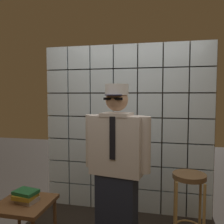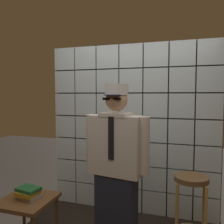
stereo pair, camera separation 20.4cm
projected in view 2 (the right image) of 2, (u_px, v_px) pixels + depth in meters
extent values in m
cube|color=silver|center=(67.00, 191.00, 3.64)|extent=(0.32, 0.08, 0.32)
cube|color=silver|center=(87.00, 193.00, 3.54)|extent=(0.32, 0.08, 0.32)
cube|color=silver|center=(108.00, 196.00, 3.44)|extent=(0.32, 0.08, 0.32)
cube|color=silver|center=(131.00, 199.00, 3.34)|extent=(0.32, 0.08, 0.32)
cube|color=silver|center=(154.00, 202.00, 3.24)|extent=(0.32, 0.08, 0.32)
cube|color=silver|center=(179.00, 206.00, 3.14)|extent=(0.32, 0.08, 0.32)
cube|color=silver|center=(206.00, 209.00, 3.04)|extent=(0.32, 0.08, 0.32)
cube|color=silver|center=(67.00, 169.00, 3.61)|extent=(0.32, 0.08, 0.32)
cube|color=silver|center=(87.00, 171.00, 3.51)|extent=(0.32, 0.08, 0.32)
cube|color=silver|center=(108.00, 174.00, 3.42)|extent=(0.32, 0.08, 0.32)
cube|color=silver|center=(131.00, 176.00, 3.32)|extent=(0.32, 0.08, 0.32)
cube|color=silver|center=(155.00, 179.00, 3.22)|extent=(0.32, 0.08, 0.32)
cube|color=silver|center=(180.00, 181.00, 3.12)|extent=(0.32, 0.08, 0.32)
cube|color=silver|center=(207.00, 184.00, 3.02)|extent=(0.32, 0.08, 0.32)
cube|color=silver|center=(67.00, 148.00, 3.59)|extent=(0.32, 0.08, 0.32)
cube|color=silver|center=(87.00, 149.00, 3.49)|extent=(0.32, 0.08, 0.32)
cube|color=silver|center=(108.00, 151.00, 3.39)|extent=(0.32, 0.08, 0.32)
cube|color=silver|center=(131.00, 153.00, 3.29)|extent=(0.32, 0.08, 0.32)
cube|color=silver|center=(155.00, 155.00, 3.19)|extent=(0.32, 0.08, 0.32)
cube|color=silver|center=(180.00, 156.00, 3.09)|extent=(0.32, 0.08, 0.32)
cube|color=silver|center=(208.00, 158.00, 3.00)|extent=(0.32, 0.08, 0.32)
cube|color=silver|center=(66.00, 126.00, 3.57)|extent=(0.32, 0.08, 0.32)
cube|color=silver|center=(87.00, 127.00, 3.47)|extent=(0.32, 0.08, 0.32)
cube|color=silver|center=(108.00, 128.00, 3.37)|extent=(0.32, 0.08, 0.32)
cube|color=silver|center=(131.00, 129.00, 3.27)|extent=(0.32, 0.08, 0.32)
cube|color=silver|center=(155.00, 130.00, 3.17)|extent=(0.32, 0.08, 0.32)
cube|color=silver|center=(181.00, 131.00, 3.07)|extent=(0.32, 0.08, 0.32)
cube|color=silver|center=(208.00, 133.00, 2.97)|extent=(0.32, 0.08, 0.32)
cube|color=silver|center=(66.00, 104.00, 3.54)|extent=(0.32, 0.08, 0.32)
cube|color=silver|center=(87.00, 105.00, 3.44)|extent=(0.32, 0.08, 0.32)
cube|color=silver|center=(108.00, 105.00, 3.34)|extent=(0.32, 0.08, 0.32)
cube|color=silver|center=(131.00, 105.00, 3.24)|extent=(0.32, 0.08, 0.32)
cube|color=silver|center=(156.00, 105.00, 3.15)|extent=(0.32, 0.08, 0.32)
cube|color=silver|center=(182.00, 106.00, 3.05)|extent=(0.32, 0.08, 0.32)
cube|color=silver|center=(209.00, 106.00, 2.95)|extent=(0.32, 0.08, 0.32)
cube|color=silver|center=(66.00, 82.00, 3.52)|extent=(0.32, 0.08, 0.32)
cube|color=silver|center=(86.00, 82.00, 3.42)|extent=(0.32, 0.08, 0.32)
cube|color=silver|center=(108.00, 81.00, 3.32)|extent=(0.32, 0.08, 0.32)
cube|color=silver|center=(131.00, 81.00, 3.22)|extent=(0.32, 0.08, 0.32)
cube|color=silver|center=(156.00, 80.00, 3.12)|extent=(0.32, 0.08, 0.32)
cube|color=silver|center=(182.00, 80.00, 3.02)|extent=(0.32, 0.08, 0.32)
cube|color=silver|center=(210.00, 79.00, 2.92)|extent=(0.32, 0.08, 0.32)
cube|color=silver|center=(65.00, 59.00, 3.49)|extent=(0.32, 0.08, 0.32)
cube|color=silver|center=(86.00, 58.00, 3.39)|extent=(0.32, 0.08, 0.32)
cube|color=silver|center=(108.00, 57.00, 3.30)|extent=(0.32, 0.08, 0.32)
cube|color=silver|center=(131.00, 56.00, 3.20)|extent=(0.32, 0.08, 0.32)
cube|color=silver|center=(156.00, 55.00, 3.10)|extent=(0.32, 0.08, 0.32)
cube|color=silver|center=(183.00, 54.00, 3.00)|extent=(0.32, 0.08, 0.32)
cube|color=silver|center=(211.00, 52.00, 2.90)|extent=(0.32, 0.08, 0.32)
cube|color=#5B5447|center=(132.00, 129.00, 3.32)|extent=(2.35, 0.02, 2.35)
cube|color=#1E2333|center=(116.00, 214.00, 2.41)|extent=(0.43, 0.27, 0.83)
cube|color=silver|center=(116.00, 145.00, 2.36)|extent=(0.55, 0.31, 0.59)
cube|color=black|center=(111.00, 138.00, 2.25)|extent=(0.06, 0.02, 0.41)
cube|color=silver|center=(116.00, 115.00, 2.34)|extent=(0.32, 0.28, 0.04)
sphere|color=tan|center=(116.00, 100.00, 2.33)|extent=(0.23, 0.23, 0.23)
ellipsoid|color=black|center=(114.00, 104.00, 2.28)|extent=(0.16, 0.10, 0.10)
cube|color=black|center=(112.00, 99.00, 2.23)|extent=(0.19, 0.04, 0.02)
cylinder|color=#191E47|center=(113.00, 95.00, 2.25)|extent=(0.19, 0.19, 0.01)
cylinder|color=white|center=(116.00, 90.00, 2.32)|extent=(0.23, 0.23, 0.11)
cylinder|color=silver|center=(144.00, 145.00, 2.23)|extent=(0.12, 0.12, 0.54)
cylinder|color=silver|center=(91.00, 140.00, 2.49)|extent=(0.12, 0.12, 0.54)
cylinder|color=brown|center=(191.00, 178.00, 2.37)|extent=(0.34, 0.34, 0.05)
cylinder|color=tan|center=(176.00, 222.00, 2.32)|extent=(0.03, 0.03, 0.76)
cylinder|color=tan|center=(177.00, 210.00, 2.57)|extent=(0.03, 0.03, 0.76)
cylinder|color=tan|center=(203.00, 213.00, 2.49)|extent=(0.03, 0.03, 0.76)
cube|color=brown|center=(27.00, 200.00, 2.47)|extent=(0.52, 0.52, 0.04)
cylinder|color=brown|center=(24.00, 212.00, 2.77)|extent=(0.04, 0.04, 0.50)
cylinder|color=brown|center=(57.00, 218.00, 2.64)|extent=(0.04, 0.04, 0.50)
cube|color=gray|center=(29.00, 197.00, 2.47)|extent=(0.23, 0.19, 0.04)
cube|color=olive|center=(28.00, 193.00, 2.46)|extent=(0.22, 0.19, 0.04)
cube|color=#1E592D|center=(28.00, 189.00, 2.47)|extent=(0.25, 0.20, 0.03)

